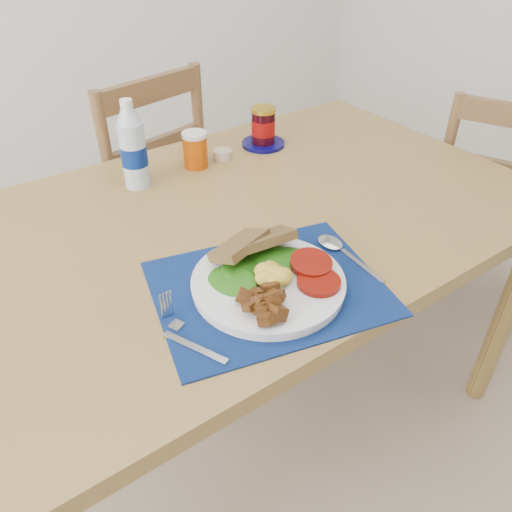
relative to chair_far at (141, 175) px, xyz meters
The scene contains 12 objects.
ground 1.02m from the chair_far, 88.98° to the right, with size 4.00×4.00×0.00m, color gray.
table 0.66m from the chair_far, 88.66° to the right, with size 1.40×0.90×0.75m.
chair_far is the anchor object (origin of this frame).
chair_end 1.21m from the chair_far, 38.56° to the right, with size 0.51×0.52×1.07m.
placemat 0.94m from the chair_far, 98.21° to the right, with size 0.43×0.33×0.00m, color black.
breakfast_plate 0.95m from the chair_far, 98.52° to the right, with size 0.29×0.29×0.07m.
fork 1.00m from the chair_far, 109.27° to the right, with size 0.06×0.18×0.00m.
spoon 0.92m from the chair_far, 86.11° to the right, with size 0.04×0.19×0.01m.
water_bottle 0.50m from the chair_far, 112.34° to the right, with size 0.07×0.07×0.23m.
juice_glass 0.44m from the chair_far, 86.98° to the right, with size 0.07×0.07×0.09m, color #B44104.
ramekin 0.44m from the chair_far, 74.53° to the right, with size 0.05×0.05×0.03m, color tan.
jam_on_saucer 0.50m from the chair_far, 55.38° to the right, with size 0.13×0.13×0.12m.
Camera 1 is at (-0.59, -0.65, 1.37)m, focal length 35.00 mm.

